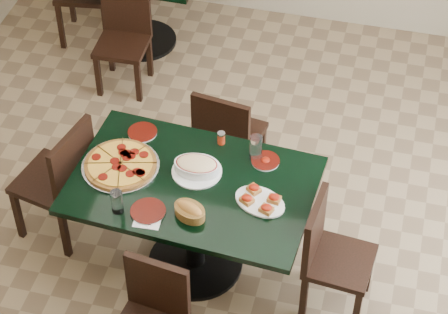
% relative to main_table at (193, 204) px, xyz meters
% --- Properties ---
extents(floor, '(5.50, 5.50, 0.00)m').
position_rel_main_table_xyz_m(floor, '(0.16, 0.14, -0.57)').
color(floor, '#7C6647').
rests_on(floor, ground).
extents(main_table, '(1.48, 1.01, 0.75)m').
position_rel_main_table_xyz_m(main_table, '(0.00, 0.00, 0.00)').
color(main_table, black).
rests_on(main_table, floor).
extents(chair_far, '(0.45, 0.45, 0.86)m').
position_rel_main_table_xyz_m(chair_far, '(0.02, 0.74, -0.09)').
color(chair_far, black).
rests_on(chair_far, floor).
extents(chair_right, '(0.42, 0.42, 0.82)m').
position_rel_main_table_xyz_m(chair_right, '(0.84, -0.07, -0.11)').
color(chair_right, black).
rests_on(chair_right, floor).
extents(chair_left, '(0.51, 0.51, 0.91)m').
position_rel_main_table_xyz_m(chair_left, '(-0.88, 0.07, -0.06)').
color(chair_left, black).
rests_on(chair_left, floor).
extents(back_chair_near, '(0.39, 0.39, 0.82)m').
position_rel_main_table_xyz_m(back_chair_near, '(-1.02, 1.69, -0.12)').
color(back_chair_near, black).
rests_on(back_chair_near, floor).
extents(pepperoni_pizza, '(0.47, 0.47, 0.04)m').
position_rel_main_table_xyz_m(pepperoni_pizza, '(-0.46, 0.03, 0.20)').
color(pepperoni_pizza, silver).
rests_on(pepperoni_pizza, main_table).
extents(lasagna_casserole, '(0.30, 0.30, 0.09)m').
position_rel_main_table_xyz_m(lasagna_casserole, '(0.00, 0.09, 0.23)').
color(lasagna_casserole, white).
rests_on(lasagna_casserole, main_table).
extents(bread_basket, '(0.24, 0.21, 0.09)m').
position_rel_main_table_xyz_m(bread_basket, '(0.05, -0.25, 0.22)').
color(bread_basket, brown).
rests_on(bread_basket, main_table).
extents(bruschetta_platter, '(0.37, 0.32, 0.05)m').
position_rel_main_table_xyz_m(bruschetta_platter, '(0.42, -0.06, 0.21)').
color(bruschetta_platter, white).
rests_on(bruschetta_platter, main_table).
extents(side_plate_near, '(0.20, 0.20, 0.02)m').
position_rel_main_table_xyz_m(side_plate_near, '(-0.18, -0.28, 0.19)').
color(side_plate_near, white).
rests_on(side_plate_near, main_table).
extents(side_plate_far_r, '(0.17, 0.17, 0.03)m').
position_rel_main_table_xyz_m(side_plate_far_r, '(0.38, 0.28, 0.19)').
color(side_plate_far_r, white).
rests_on(side_plate_far_r, main_table).
extents(side_plate_far_l, '(0.18, 0.18, 0.02)m').
position_rel_main_table_xyz_m(side_plate_far_l, '(-0.42, 0.34, 0.19)').
color(side_plate_far_l, white).
rests_on(side_plate_far_l, main_table).
extents(napkin_setting, '(0.16, 0.16, 0.01)m').
position_rel_main_table_xyz_m(napkin_setting, '(-0.17, -0.33, 0.18)').
color(napkin_setting, white).
rests_on(napkin_setting, main_table).
extents(water_glass_a, '(0.08, 0.08, 0.16)m').
position_rel_main_table_xyz_m(water_glass_a, '(0.31, 0.30, 0.26)').
color(water_glass_a, white).
rests_on(water_glass_a, main_table).
extents(water_glass_b, '(0.07, 0.07, 0.15)m').
position_rel_main_table_xyz_m(water_glass_b, '(-0.35, -0.31, 0.26)').
color(water_glass_b, white).
rests_on(water_glass_b, main_table).
extents(pepper_shaker, '(0.05, 0.05, 0.08)m').
position_rel_main_table_xyz_m(pepper_shaker, '(0.08, 0.37, 0.23)').
color(pepper_shaker, '#AE2B12').
rests_on(pepper_shaker, main_table).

